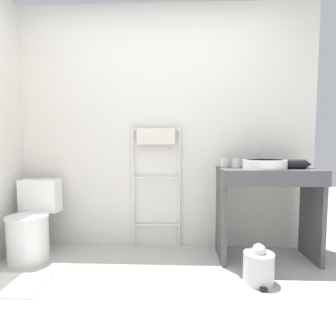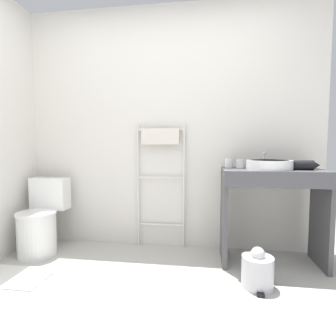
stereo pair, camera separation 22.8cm
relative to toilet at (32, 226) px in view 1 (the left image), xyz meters
The scene contains 11 objects.
wall_back 1.59m from the toilet, 19.50° to the left, with size 3.19×0.12×2.52m, color silver.
toilet is the anchor object (origin of this frame).
towel_radiator 1.36m from the toilet, 15.33° to the left, with size 0.52×0.06×1.30m.
vanity_counter 2.25m from the toilet, ahead, with size 0.89×0.51×0.86m.
sink_basin 2.27m from the toilet, ahead, with size 0.40×0.40×0.08m.
faucet 2.30m from the toilet, ahead, with size 0.02×0.10×0.15m.
cup_near_wall 1.96m from the toilet, ahead, with size 0.08×0.08×0.09m.
cup_near_edge 2.06m from the toilet, ahead, with size 0.08×0.08×0.09m.
hair_dryer 2.55m from the toilet, ahead, with size 0.22×0.18×0.09m.
trash_bin 2.08m from the toilet, 10.64° to the right, with size 0.24×0.27×0.31m.
bath_mat 0.61m from the toilet, 79.52° to the right, with size 0.56×0.36×0.01m, color silver.
Camera 1 is at (0.20, -1.23, 1.05)m, focal length 28.00 mm.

